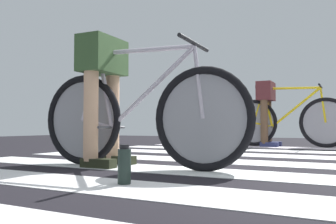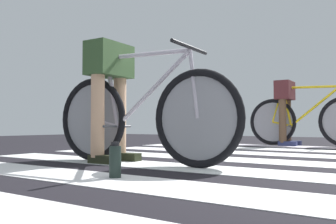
{
  "view_description": "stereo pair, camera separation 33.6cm",
  "coord_description": "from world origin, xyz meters",
  "px_view_note": "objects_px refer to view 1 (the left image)",
  "views": [
    {
      "loc": [
        0.38,
        -2.83,
        0.33
      ],
      "look_at": [
        -0.86,
        -0.48,
        0.43
      ],
      "focal_mm": 38.62,
      "sensor_mm": 36.0,
      "label": 1
    },
    {
      "loc": [
        0.72,
        -2.83,
        0.33
      ],
      "look_at": [
        -0.86,
        -0.48,
        0.43
      ],
      "focal_mm": 38.62,
      "sensor_mm": 36.0,
      "label": 2
    }
  ],
  "objects_px": {
    "bicycle_3_of_3": "(288,121)",
    "bicycle_1_of_3": "(137,116)",
    "water_bottle": "(124,166)",
    "cyclist_1_of_3": "(103,83)",
    "cyclist_3_of_3": "(266,105)"
  },
  "relations": [
    {
      "from": "bicycle_3_of_3",
      "to": "bicycle_1_of_3",
      "type": "bearing_deg",
      "value": -100.07
    },
    {
      "from": "bicycle_3_of_3",
      "to": "water_bottle",
      "type": "bearing_deg",
      "value": -93.5
    },
    {
      "from": "bicycle_1_of_3",
      "to": "cyclist_1_of_3",
      "type": "height_order",
      "value": "cyclist_1_of_3"
    },
    {
      "from": "bicycle_3_of_3",
      "to": "cyclist_3_of_3",
      "type": "xyz_separation_m",
      "value": [
        -0.31,
        -0.01,
        0.25
      ]
    },
    {
      "from": "bicycle_1_of_3",
      "to": "cyclist_3_of_3",
      "type": "relative_size",
      "value": 1.78
    },
    {
      "from": "cyclist_3_of_3",
      "to": "bicycle_3_of_3",
      "type": "bearing_deg",
      "value": 0.0
    },
    {
      "from": "bicycle_1_of_3",
      "to": "water_bottle",
      "type": "height_order",
      "value": "bicycle_1_of_3"
    },
    {
      "from": "bicycle_1_of_3",
      "to": "cyclist_1_of_3",
      "type": "relative_size",
      "value": 1.75
    },
    {
      "from": "cyclist_3_of_3",
      "to": "water_bottle",
      "type": "xyz_separation_m",
      "value": [
        0.14,
        -3.97,
        -0.53
      ]
    },
    {
      "from": "cyclist_1_of_3",
      "to": "bicycle_3_of_3",
      "type": "height_order",
      "value": "cyclist_1_of_3"
    },
    {
      "from": "bicycle_1_of_3",
      "to": "cyclist_3_of_3",
      "type": "height_order",
      "value": "cyclist_3_of_3"
    },
    {
      "from": "cyclist_1_of_3",
      "to": "cyclist_3_of_3",
      "type": "distance_m",
      "value": 3.35
    },
    {
      "from": "cyclist_1_of_3",
      "to": "water_bottle",
      "type": "bearing_deg",
      "value": -47.13
    },
    {
      "from": "water_bottle",
      "to": "bicycle_3_of_3",
      "type": "bearing_deg",
      "value": 87.55
    },
    {
      "from": "bicycle_3_of_3",
      "to": "cyclist_3_of_3",
      "type": "relative_size",
      "value": 1.78
    }
  ]
}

